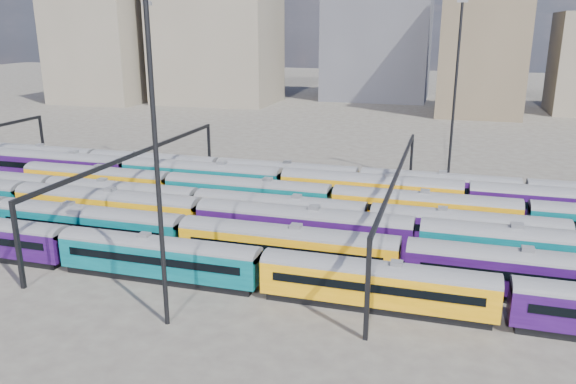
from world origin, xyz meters
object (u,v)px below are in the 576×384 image
(rake_0, at_px, (377,280))
(rake_1, at_px, (403,256))
(rake_2, at_px, (303,224))
(mast_2, at_px, (155,146))

(rake_0, xyz_separation_m, rake_1, (1.64, 5.00, 0.23))
(rake_0, height_order, rake_2, rake_2)
(rake_2, xyz_separation_m, mast_2, (-6.26, -17.00, 11.07))
(mast_2, bearing_deg, rake_0, 24.96)
(rake_1, bearing_deg, rake_2, 154.35)
(rake_1, height_order, rake_2, rake_2)
(rake_2, distance_m, mast_2, 21.23)
(rake_1, distance_m, mast_2, 23.42)
(rake_0, xyz_separation_m, mast_2, (-15.04, -7.00, 11.47))
(rake_2, relative_size, mast_2, 4.37)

